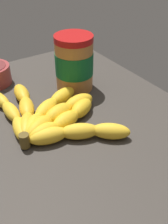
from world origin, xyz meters
TOP-DOWN VIEW (x-y plane):
  - ground_plane at (0.00, 0.00)cm, footprint 71.14×57.53cm
  - banana_bunch at (0.58, 2.94)cm, footprint 32.42×21.40cm
  - peanut_butter_jar at (10.38, -9.85)cm, footprint 9.77×9.77cm

SIDE VIEW (x-z plane):
  - ground_plane at x=0.00cm, z-range -4.68..0.00cm
  - banana_bunch at x=0.58cm, z-range -0.15..3.58cm
  - peanut_butter_jar at x=10.38cm, z-range -0.03..14.32cm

